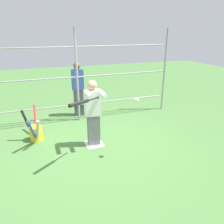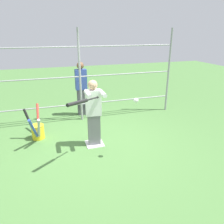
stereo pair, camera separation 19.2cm
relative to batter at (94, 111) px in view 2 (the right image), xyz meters
name	(u,v)px [view 2 (the right image)]	position (x,y,z in m)	size (l,w,h in m)	color
ground_plane	(95,144)	(0.00, -0.02, -0.82)	(24.00, 24.00, 0.00)	#4C7A3D
home_plate	(95,144)	(0.00, -0.02, -0.81)	(0.40, 0.40, 0.02)	white
fence_backstop	(80,77)	(0.00, -1.62, 0.47)	(5.71, 0.06, 2.59)	#939399
batter	(94,111)	(0.00, 0.00, 0.00)	(0.39, 0.53, 1.53)	slate
baseball_bat_swinging	(80,102)	(0.40, 0.72, 0.48)	(0.70, 0.59, 0.13)	black
softball_in_flight	(136,100)	(-0.66, 0.78, 0.42)	(0.10, 0.10, 0.10)	white
bat_bucket	(37,130)	(1.26, -0.70, -0.59)	(0.44, 1.27, 0.78)	yellow
bystander_behind_fence	(81,88)	(-0.09, -2.03, 0.03)	(0.34, 0.21, 1.64)	#3F3F47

